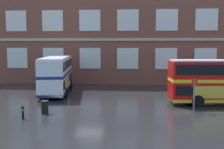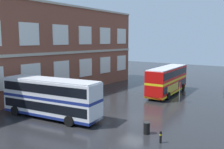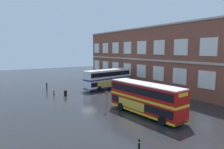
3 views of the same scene
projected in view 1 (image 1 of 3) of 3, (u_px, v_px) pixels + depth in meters
name	position (u px, v px, depth m)	size (l,w,h in m)	color
ground_plane	(92.00, 101.00, 27.27)	(120.00, 120.00, 0.00)	#232326
brick_terminal_building	(94.00, 38.00, 42.62)	(46.56, 8.19, 13.17)	brown
double_decker_near	(57.00, 74.00, 32.35)	(4.17, 11.26, 4.07)	silver
bus_stand_flag	(194.00, 92.00, 22.83)	(0.44, 0.10, 2.70)	slate
station_litter_bin	(45.00, 107.00, 22.29)	(0.60, 0.60, 1.03)	black
safety_bollard_east	(23.00, 113.00, 20.61)	(0.19, 0.19, 0.95)	black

